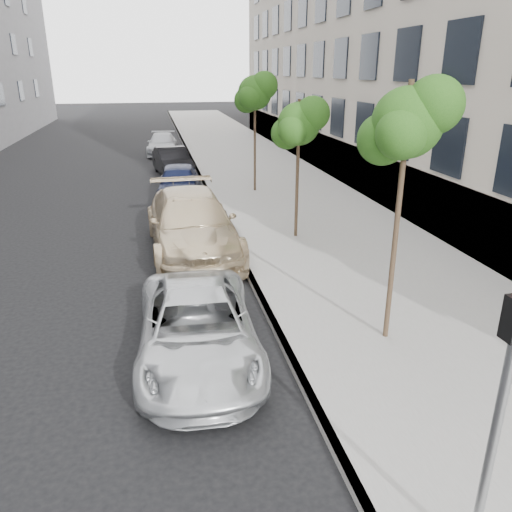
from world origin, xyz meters
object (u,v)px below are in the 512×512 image
object	(u,v)px
tree_near	(409,123)
sedan_blue	(179,182)
tree_far	(255,93)
sedan_black	(173,162)
signal_pole	(502,401)
sedan_rear	(162,144)
minivan	(197,328)
suv	(192,224)
tree_mid	(300,124)

from	to	relation	value
tree_near	sedan_blue	world-z (taller)	tree_near
tree_far	sedan_black	distance (m)	6.71
signal_pole	sedan_blue	distance (m)	17.35
signal_pole	sedan_blue	world-z (taller)	signal_pole
sedan_rear	tree_far	bearing A→B (deg)	-68.60
tree_near	minivan	distance (m)	5.18
sedan_black	sedan_rear	world-z (taller)	sedan_black
sedan_blue	suv	bearing A→B (deg)	-84.72
sedan_blue	tree_mid	bearing A→B (deg)	-55.85
signal_pole	tree_mid	bearing A→B (deg)	81.77
sedan_black	minivan	bearing A→B (deg)	-99.55
sedan_blue	sedan_rear	size ratio (longest dim) A/B	0.96
tree_near	signal_pole	size ratio (longest dim) A/B	1.52
sedan_blue	tree_far	bearing A→B (deg)	13.22
suv	minivan	bearing A→B (deg)	-95.90
tree_near	sedan_black	size ratio (longest dim) A/B	1.16
tree_near	sedan_blue	distance (m)	13.44
minivan	sedan_blue	world-z (taller)	sedan_blue
sedan_black	signal_pole	bearing A→B (deg)	-92.88
tree_far	sedan_black	bearing A→B (deg)	125.54
signal_pole	sedan_black	xyz separation A→B (m)	(-2.10, 22.29, -1.46)
signal_pole	sedan_rear	distance (m)	29.41
tree_mid	minivan	world-z (taller)	tree_mid
tree_near	sedan_black	bearing A→B (deg)	100.67
suv	sedan_black	world-z (taller)	suv
sedan_blue	sedan_black	xyz separation A→B (m)	(0.01, 5.12, -0.03)
tree_far	sedan_blue	distance (m)	4.83
sedan_blue	sedan_rear	xyz separation A→B (m)	(-0.32, 12.10, -0.08)
tree_far	sedan_blue	size ratio (longest dim) A/B	1.15
signal_pole	tree_near	bearing A→B (deg)	73.24
sedan_rear	minivan	bearing A→B (deg)	-86.19
signal_pole	sedan_rear	size ratio (longest dim) A/B	0.73
minivan	suv	xyz separation A→B (m)	(0.39, 5.91, 0.22)
signal_pole	sedan_rear	bearing A→B (deg)	92.79
minivan	sedan_black	size ratio (longest dim) A/B	1.10
sedan_blue	sedan_rear	bearing A→B (deg)	96.75
tree_mid	sedan_black	world-z (taller)	tree_mid
suv	sedan_rear	world-z (taller)	suv
suv	tree_near	bearing A→B (deg)	-63.32
tree_near	sedan_black	distance (m)	18.31
minivan	sedan_blue	size ratio (longest dim) A/B	1.09
signal_pole	sedan_black	bearing A→B (deg)	93.43
sedan_black	tree_far	bearing A→B (deg)	-62.72
signal_pole	sedan_rear	world-z (taller)	signal_pole
tree_near	sedan_rear	xyz separation A→B (m)	(-3.65, 24.63, -3.60)
suv	sedan_rear	size ratio (longest dim) A/B	1.35
tree_far	sedan_rear	xyz separation A→B (m)	(-3.65, 11.63, -3.55)
tree_near	tree_far	bearing A→B (deg)	90.00
signal_pole	minivan	xyz separation A→B (m)	(-2.50, 4.78, -1.51)
signal_pole	sedan_black	world-z (taller)	signal_pole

